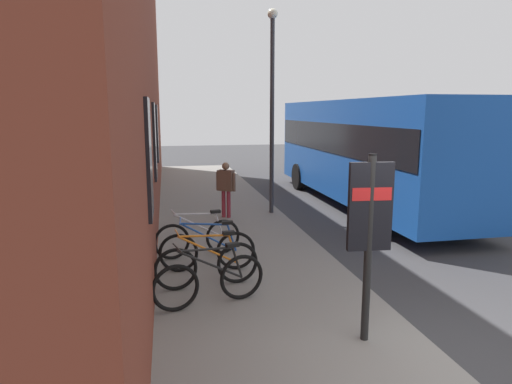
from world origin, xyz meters
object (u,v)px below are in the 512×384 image
Objects in this scene: bicycle_beside_lamp at (208,250)px; transit_info_sign at (370,219)px; bicycle_nearest_sign at (208,264)px; pedestrian_crossing_street at (226,184)px; street_lamp at (272,96)px; bicycle_far_end at (210,280)px; bicycle_end_of_row at (198,238)px; city_bus at (366,146)px.

bicycle_beside_lamp is 0.74× the size of transit_info_sign.
pedestrian_crossing_street is at bearing -11.12° from bicycle_nearest_sign.
bicycle_nearest_sign is 1.00× the size of bicycle_beside_lamp.
street_lamp is at bearing -23.98° from bicycle_nearest_sign.
transit_info_sign is at bearing -127.83° from bicycle_far_end.
pedestrian_crossing_street is (3.26, -1.00, 0.54)m from bicycle_end_of_row.
transit_info_sign reaches higher than bicycle_end_of_row.
bicycle_nearest_sign is at bearing 168.88° from pedestrian_crossing_street.
bicycle_nearest_sign is 6.44m from street_lamp.
bicycle_end_of_row is at bearing 7.31° from bicycle_beside_lamp.
city_bus is (6.92, -5.66, 1.41)m from bicycle_far_end.
pedestrian_crossing_street is at bearing 6.87° from transit_info_sign.
bicycle_far_end is 2.37m from bicycle_end_of_row.
bicycle_far_end is at bearing 52.17° from transit_info_sign.
bicycle_end_of_row is 4.40m from transit_info_sign.
transit_info_sign is at bearing -149.32° from bicycle_beside_lamp.
bicycle_nearest_sign is 1.15× the size of pedestrian_crossing_street.
bicycle_beside_lamp is at bearing -172.69° from bicycle_end_of_row.
street_lamp is (5.24, -2.33, 2.91)m from bicycle_nearest_sign.
bicycle_beside_lamp is at bearing 167.84° from pedestrian_crossing_street.
city_bus is (4.56, -5.67, 1.41)m from bicycle_end_of_row.
bicycle_beside_lamp is 4.26m from pedestrian_crossing_street.
bicycle_end_of_row is (2.37, 0.01, -0.00)m from bicycle_far_end.
bicycle_end_of_row is at bearing 128.78° from city_bus.
street_lamp is (0.34, -1.37, 2.37)m from pedestrian_crossing_street.
street_lamp reaches higher than bicycle_end_of_row.
bicycle_far_end is 7.06m from street_lamp.
bicycle_nearest_sign is at bearing 156.02° from street_lamp.
bicycle_nearest_sign is 1.63m from bicycle_end_of_row.
transit_info_sign is 0.23× the size of city_bus.
city_bus reaches higher than pedestrian_crossing_street.
city_bus is (6.19, -5.63, 1.41)m from bicycle_nearest_sign.
bicycle_nearest_sign is 5.02m from pedestrian_crossing_street.
city_bus reaches higher than bicycle_far_end.
bicycle_end_of_row is 7.41m from city_bus.
bicycle_end_of_row is at bearing 0.16° from bicycle_far_end.
city_bus is at bearing -74.54° from pedestrian_crossing_street.
bicycle_end_of_row is 0.73× the size of transit_info_sign.
bicycle_far_end is 9.06m from city_bus.
street_lamp is at bearing -26.79° from bicycle_beside_lamp.
bicycle_beside_lamp is at bearing 153.21° from street_lamp.
bicycle_far_end is at bearing 176.02° from bicycle_beside_lamp.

